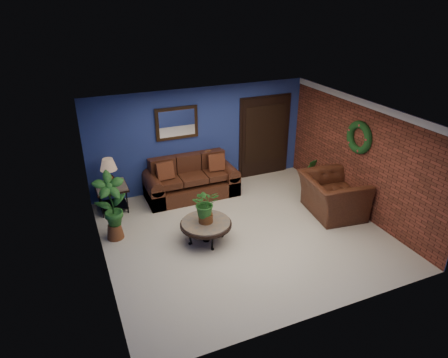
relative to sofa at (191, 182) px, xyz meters
name	(u,v)px	position (x,y,z in m)	size (l,w,h in m)	color
floor	(244,234)	(0.44, -2.08, -0.32)	(5.50, 5.50, 0.00)	#C0B89F
wall_back	(201,138)	(0.44, 0.42, 0.93)	(5.50, 0.04, 2.50)	navy
wall_left	(98,206)	(-2.31, -2.08, 0.93)	(0.04, 5.00, 2.50)	navy
wall_right_brick	(360,157)	(3.19, -2.08, 0.93)	(0.04, 5.00, 2.50)	maroon
ceiling	(247,116)	(0.44, -2.08, 2.18)	(5.50, 5.00, 0.02)	silver
crown_molding	(367,104)	(3.16, -2.08, 2.11)	(0.03, 5.00, 0.14)	white
wall_mirror	(177,123)	(-0.16, 0.38, 1.40)	(1.02, 0.06, 0.77)	#3C2715
closet_door	(264,137)	(2.19, 0.39, 0.73)	(1.44, 0.06, 2.18)	black
wreath	(359,137)	(3.13, -2.03, 1.38)	(0.72, 0.72, 0.16)	black
sofa	(191,182)	(0.00, 0.00, 0.00)	(2.18, 0.94, 0.98)	#472314
coffee_table	(206,224)	(-0.36, -2.01, 0.06)	(1.02, 1.02, 0.44)	#554F4A
end_table	(112,191)	(-1.86, -0.03, 0.16)	(0.69, 0.69, 0.63)	#554F4A
table_lamp	(109,169)	(-1.86, -0.03, 0.70)	(0.36, 0.36, 0.61)	#3C2715
side_chair	(210,169)	(0.53, 0.04, 0.26)	(0.49, 0.49, 1.02)	#583019
armchair	(332,195)	(2.59, -2.06, 0.11)	(1.34, 1.17, 0.87)	#472314
coffee_plant	(205,204)	(-0.36, -2.01, 0.50)	(0.60, 0.55, 0.71)	brown
floor_plant	(309,173)	(2.79, -0.86, 0.11)	(0.45, 0.40, 0.83)	brown
tall_plant	(111,204)	(-2.01, -1.19, 0.45)	(0.66, 0.48, 1.43)	brown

